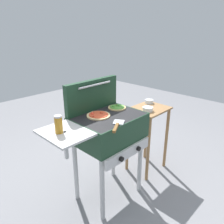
{
  "coord_description": "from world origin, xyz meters",
  "views": [
    {
      "loc": [
        -1.34,
        -1.34,
        1.66
      ],
      "look_at": [
        0.05,
        0.0,
        0.92
      ],
      "focal_mm": 35.38,
      "sensor_mm": 36.0,
      "label": 1
    }
  ],
  "objects": [
    {
      "name": "prep_table",
      "position": [
        0.66,
        0.0,
        0.57
      ],
      "size": [
        0.44,
        0.36,
        0.8
      ],
      "color": "olive",
      "rests_on": "ground_plane"
    },
    {
      "name": "grill_lid_open",
      "position": [
        0.0,
        0.21,
        1.05
      ],
      "size": [
        0.63,
        0.08,
        0.3
      ],
      "color": "#193823",
      "rests_on": "grill"
    },
    {
      "name": "grill",
      "position": [
        -0.01,
        -0.0,
        0.76
      ],
      "size": [
        0.96,
        0.53,
        0.9
      ],
      "color": "#193823",
      "rests_on": "ground_plane"
    },
    {
      "name": "pizza_veggie",
      "position": [
        0.2,
        0.08,
        0.91
      ],
      "size": [
        0.18,
        0.18,
        0.04
      ],
      "color": "#E0C17F",
      "rests_on": "grill"
    },
    {
      "name": "topping_bowl_near",
      "position": [
        0.57,
        -0.04,
        0.82
      ],
      "size": [
        0.12,
        0.12,
        0.04
      ],
      "color": "silver",
      "rests_on": "prep_table"
    },
    {
      "name": "topping_bowl_far",
      "position": [
        0.8,
        0.1,
        0.82
      ],
      "size": [
        0.1,
        0.1,
        0.04
      ],
      "color": "silver",
      "rests_on": "prep_table"
    },
    {
      "name": "pizza_pepperoni",
      "position": [
        -0.07,
        0.05,
        0.91
      ],
      "size": [
        0.22,
        0.22,
        0.04
      ],
      "color": "beige",
      "rests_on": "grill"
    },
    {
      "name": "sauce_jar",
      "position": [
        -0.52,
        0.02,
        0.97
      ],
      "size": [
        0.06,
        0.06,
        0.14
      ],
      "color": "#B77A1E",
      "rests_on": "grill"
    },
    {
      "name": "ground_plane",
      "position": [
        0.0,
        0.0,
        0.0
      ],
      "size": [
        8.0,
        8.0,
        0.0
      ],
      "primitive_type": "plane",
      "color": "gray"
    },
    {
      "name": "spatula",
      "position": [
        -0.12,
        -0.22,
        0.91
      ],
      "size": [
        0.25,
        0.19,
        0.02
      ],
      "color": "#B7BABF",
      "rests_on": "grill"
    }
  ]
}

